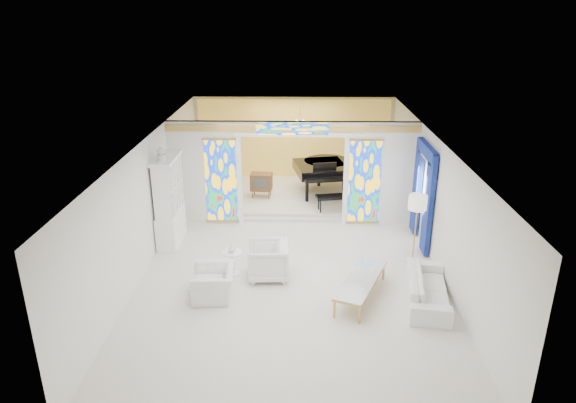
{
  "coord_description": "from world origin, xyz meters",
  "views": [
    {
      "loc": [
        0.15,
        -11.87,
        5.96
      ],
      "look_at": [
        -0.09,
        0.2,
        1.34
      ],
      "focal_mm": 32.0,
      "sensor_mm": 36.0,
      "label": 1
    }
  ],
  "objects_px": {
    "tv_console": "(261,182)",
    "grand_piano": "(324,168)",
    "armchair_left": "(213,283)",
    "armchair_right": "(268,261)",
    "coffee_table": "(361,280)",
    "china_cabinet": "(169,201)",
    "sofa": "(428,288)"
  },
  "relations": [
    {
      "from": "china_cabinet",
      "to": "coffee_table",
      "type": "distance_m",
      "value": 5.52
    },
    {
      "from": "sofa",
      "to": "coffee_table",
      "type": "height_order",
      "value": "sofa"
    },
    {
      "from": "armchair_right",
      "to": "grand_piano",
      "type": "relative_size",
      "value": 0.29
    },
    {
      "from": "armchair_left",
      "to": "coffee_table",
      "type": "height_order",
      "value": "armchair_left"
    },
    {
      "from": "armchair_left",
      "to": "sofa",
      "type": "xyz_separation_m",
      "value": [
        4.62,
        -0.1,
        -0.02
      ]
    },
    {
      "from": "armchair_right",
      "to": "grand_piano",
      "type": "distance_m",
      "value": 5.73
    },
    {
      "from": "coffee_table",
      "to": "tv_console",
      "type": "xyz_separation_m",
      "value": [
        -2.55,
        5.78,
        0.27
      ]
    },
    {
      "from": "grand_piano",
      "to": "armchair_left",
      "type": "bearing_deg",
      "value": -123.37
    },
    {
      "from": "armchair_left",
      "to": "armchair_right",
      "type": "distance_m",
      "value": 1.44
    },
    {
      "from": "grand_piano",
      "to": "coffee_table",
      "type": "bearing_deg",
      "value": -95.88
    },
    {
      "from": "sofa",
      "to": "tv_console",
      "type": "xyz_separation_m",
      "value": [
        -3.97,
        5.89,
        0.38
      ]
    },
    {
      "from": "tv_console",
      "to": "grand_piano",
      "type": "bearing_deg",
      "value": 21.25
    },
    {
      "from": "sofa",
      "to": "grand_piano",
      "type": "bearing_deg",
      "value": 25.57
    },
    {
      "from": "armchair_left",
      "to": "sofa",
      "type": "height_order",
      "value": "armchair_left"
    },
    {
      "from": "china_cabinet",
      "to": "sofa",
      "type": "relative_size",
      "value": 1.28
    },
    {
      "from": "armchair_left",
      "to": "armchair_right",
      "type": "height_order",
      "value": "armchair_right"
    },
    {
      "from": "china_cabinet",
      "to": "armchair_left",
      "type": "height_order",
      "value": "china_cabinet"
    },
    {
      "from": "china_cabinet",
      "to": "tv_console",
      "type": "xyz_separation_m",
      "value": [
        2.2,
        3.05,
        -0.48
      ]
    },
    {
      "from": "armchair_right",
      "to": "sofa",
      "type": "bearing_deg",
      "value": 71.76
    },
    {
      "from": "armchair_left",
      "to": "grand_piano",
      "type": "height_order",
      "value": "grand_piano"
    },
    {
      "from": "china_cabinet",
      "to": "tv_console",
      "type": "relative_size",
      "value": 3.47
    },
    {
      "from": "china_cabinet",
      "to": "armchair_left",
      "type": "relative_size",
      "value": 2.68
    },
    {
      "from": "grand_piano",
      "to": "tv_console",
      "type": "distance_m",
      "value": 2.13
    },
    {
      "from": "armchair_left",
      "to": "armchair_right",
      "type": "relative_size",
      "value": 1.09
    },
    {
      "from": "grand_piano",
      "to": "tv_console",
      "type": "bearing_deg",
      "value": -174.48
    },
    {
      "from": "coffee_table",
      "to": "tv_console",
      "type": "height_order",
      "value": "tv_console"
    },
    {
      "from": "armchair_left",
      "to": "tv_console",
      "type": "relative_size",
      "value": 1.3
    },
    {
      "from": "sofa",
      "to": "coffee_table",
      "type": "bearing_deg",
      "value": 94.51
    },
    {
      "from": "grand_piano",
      "to": "china_cabinet",
      "type": "bearing_deg",
      "value": -149.85
    },
    {
      "from": "armchair_right",
      "to": "tv_console",
      "type": "distance_m",
      "value": 4.94
    },
    {
      "from": "china_cabinet",
      "to": "sofa",
      "type": "xyz_separation_m",
      "value": [
        6.17,
        -2.83,
        -0.86
      ]
    },
    {
      "from": "armchair_left",
      "to": "sofa",
      "type": "distance_m",
      "value": 4.62
    }
  ]
}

